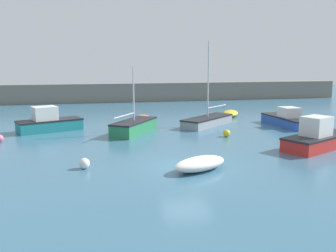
{
  "coord_description": "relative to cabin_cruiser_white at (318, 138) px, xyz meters",
  "views": [
    {
      "loc": [
        -5.02,
        -18.56,
        5.52
      ],
      "look_at": [
        1.08,
        9.54,
        0.52
      ],
      "focal_mm": 40.0,
      "sensor_mm": 36.0,
      "label": 1
    }
  ],
  "objects": [
    {
      "name": "dinghy_near_pier",
      "position": [
        -9.21,
        13.11,
        -0.38
      ],
      "size": [
        1.86,
        2.53,
        0.62
      ],
      "rotation": [
        0.0,
        0.0,
        1.92
      ],
      "color": "orange",
      "rests_on": "ground_plane"
    },
    {
      "name": "motorboat_grey_hull",
      "position": [
        2.44,
        8.13,
        -0.11
      ],
      "size": [
        2.09,
        5.66,
        1.66
      ],
      "rotation": [
        0.0,
        0.0,
        1.62
      ],
      "color": "#2D56B7",
      "rests_on": "ground_plane"
    },
    {
      "name": "mooring_buoy_white",
      "position": [
        -14.55,
        -1.49,
        -0.4
      ],
      "size": [
        0.57,
        0.57,
        0.57
      ],
      "primitive_type": "sphere",
      "color": "white",
      "rests_on": "ground_plane"
    },
    {
      "name": "sailboat_short_mast",
      "position": [
        -10.83,
        7.59,
        -0.16
      ],
      "size": [
        4.18,
        5.08,
        5.1
      ],
      "rotation": [
        0.0,
        0.0,
        0.98
      ],
      "color": "#287A4C",
      "rests_on": "ground_plane"
    },
    {
      "name": "sailboat_tall_mast",
      "position": [
        -4.16,
        9.76,
        -0.26
      ],
      "size": [
        5.65,
        5.25,
        7.18
      ],
      "rotation": [
        0.0,
        0.0,
        3.86
      ],
      "color": "gray",
      "rests_on": "ground_plane"
    },
    {
      "name": "mooring_buoy_yellow",
      "position": [
        -4.31,
        4.8,
        -0.42
      ],
      "size": [
        0.54,
        0.54,
        0.54
      ],
      "primitive_type": "sphere",
      "color": "yellow",
      "rests_on": "ground_plane"
    },
    {
      "name": "cabin_cruiser_white",
      "position": [
        0.0,
        0.0,
        0.0
      ],
      "size": [
        5.95,
        4.3,
        2.1
      ],
      "rotation": [
        0.0,
        0.0,
        0.46
      ],
      "color": "red",
      "rests_on": "ground_plane"
    },
    {
      "name": "rowboat_white_midwater",
      "position": [
        -8.77,
        -3.04,
        -0.34
      ],
      "size": [
        3.49,
        2.68,
        0.7
      ],
      "rotation": [
        0.0,
        0.0,
        3.6
      ],
      "color": "white",
      "rests_on": "ground_plane"
    },
    {
      "name": "motorboat_with_cabin",
      "position": [
        -17.37,
        9.93,
        0.04
      ],
      "size": [
        5.33,
        3.57,
        2.0
      ],
      "rotation": [
        0.0,
        0.0,
        0.38
      ],
      "color": "teal",
      "rests_on": "ground_plane"
    },
    {
      "name": "ground_plane",
      "position": [
        -9.27,
        -2.19,
        -0.79
      ],
      "size": [
        120.0,
        120.0,
        0.2
      ],
      "primitive_type": "cube",
      "color": "#38667F"
    },
    {
      "name": "rowboat_blue_near",
      "position": [
        -0.16,
        14.56,
        -0.39
      ],
      "size": [
        2.81,
        3.52,
        0.6
      ],
      "rotation": [
        0.0,
        0.0,
        1.09
      ],
      "color": "yellow",
      "rests_on": "ground_plane"
    },
    {
      "name": "harbor_breakwater",
      "position": [
        -9.27,
        31.11,
        0.57
      ],
      "size": [
        63.1,
        2.87,
        2.52
      ],
      "primitive_type": "cube",
      "color": "slate",
      "rests_on": "ground_plane"
    }
  ]
}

